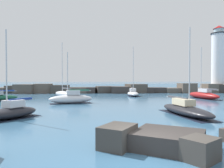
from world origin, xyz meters
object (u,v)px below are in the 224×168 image
at_px(sailboat_moored_5, 133,93).
at_px(lighthouse, 219,62).
at_px(sailboat_moored_2, 63,94).
at_px(sailboat_moored_0, 11,112).
at_px(sailboat_moored_4, 71,98).
at_px(sailboat_moored_3, 185,109).
at_px(sailboat_moored_1, 203,95).

bearing_deg(sailboat_moored_5, lighthouse, 25.29).
relative_size(sailboat_moored_2, sailboat_moored_5, 1.06).
bearing_deg(sailboat_moored_0, sailboat_moored_4, 73.08).
xyz_separation_m(sailboat_moored_2, sailboat_moored_4, (3.14, -11.73, 0.09)).
bearing_deg(sailboat_moored_0, sailboat_moored_3, 3.50).
bearing_deg(sailboat_moored_2, lighthouse, 19.56).
bearing_deg(sailboat_moored_3, sailboat_moored_0, -176.50).
relative_size(lighthouse, sailboat_moored_0, 2.29).
height_order(sailboat_moored_1, sailboat_moored_2, sailboat_moored_2).
bearing_deg(sailboat_moored_1, sailboat_moored_0, -144.95).
bearing_deg(sailboat_moored_1, sailboat_moored_3, -120.12).
relative_size(sailboat_moored_3, sailboat_moored_4, 1.14).
bearing_deg(sailboat_moored_3, sailboat_moored_2, 124.65).
height_order(lighthouse, sailboat_moored_3, lighthouse).
relative_size(sailboat_moored_1, sailboat_moored_4, 1.26).
bearing_deg(sailboat_moored_3, sailboat_moored_1, 59.88).
bearing_deg(sailboat_moored_1, lighthouse, 55.15).
height_order(sailboat_moored_3, sailboat_moored_4, sailboat_moored_3).
bearing_deg(sailboat_moored_0, lighthouse, 43.45).
bearing_deg(sailboat_moored_2, sailboat_moored_1, -11.28).
distance_m(sailboat_moored_1, sailboat_moored_3, 20.45).
distance_m(lighthouse, sailboat_moored_4, 45.13).
bearing_deg(lighthouse, sailboat_moored_3, -122.65).
bearing_deg(sailboat_moored_4, sailboat_moored_0, -106.92).
height_order(sailboat_moored_0, sailboat_moored_1, sailboat_moored_1).
height_order(lighthouse, sailboat_moored_1, lighthouse).
distance_m(sailboat_moored_0, sailboat_moored_3, 16.41).
bearing_deg(sailboat_moored_0, sailboat_moored_2, 88.65).
xyz_separation_m(lighthouse, sailboat_moored_4, (-36.32, -25.75, -7.39)).
height_order(sailboat_moored_2, sailboat_moored_3, sailboat_moored_2).
relative_size(sailboat_moored_3, sailboat_moored_5, 0.83).
distance_m(sailboat_moored_0, sailboat_moored_4, 12.71).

